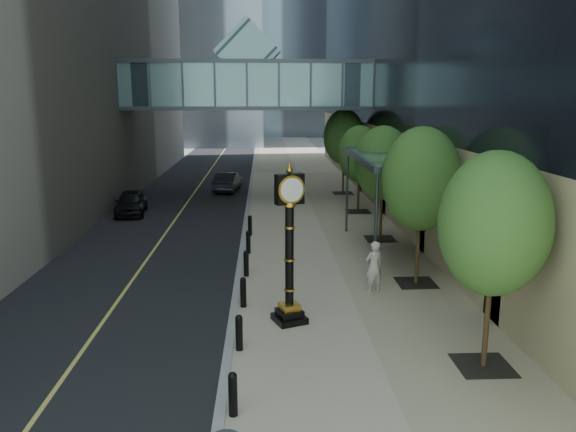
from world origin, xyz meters
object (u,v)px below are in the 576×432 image
object	(u,v)px
street_clock	(289,257)
pedestrian	(374,267)
car_far	(228,182)
car_near	(131,202)

from	to	relation	value
street_clock	pedestrian	distance (m)	4.15
pedestrian	car_far	size ratio (longest dim) A/B	0.44
car_far	street_clock	bearing A→B (deg)	104.47
pedestrian	car_near	distance (m)	18.20
street_clock	car_near	distance (m)	18.67
pedestrian	car_near	size ratio (longest dim) A/B	0.45
street_clock	car_far	size ratio (longest dim) A/B	1.13
street_clock	car_far	xyz separation A→B (m)	(-3.37, 24.43, -1.42)
street_clock	pedestrian	xyz separation A→B (m)	(3.08, 2.54, -1.15)
street_clock	pedestrian	world-z (taller)	street_clock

